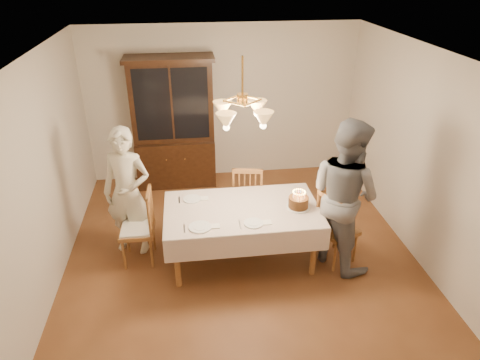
{
  "coord_description": "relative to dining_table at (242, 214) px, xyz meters",
  "views": [
    {
      "loc": [
        -0.6,
        -4.44,
        3.52
      ],
      "look_at": [
        0.0,
        0.2,
        1.05
      ],
      "focal_mm": 32.0,
      "sensor_mm": 36.0,
      "label": 1
    }
  ],
  "objects": [
    {
      "name": "ground",
      "position": [
        0.0,
        0.0,
        -0.68
      ],
      "size": [
        5.0,
        5.0,
        0.0
      ],
      "primitive_type": "plane",
      "color": "brown",
      "rests_on": "ground"
    },
    {
      "name": "room_shell",
      "position": [
        0.0,
        0.0,
        0.9
      ],
      "size": [
        5.0,
        5.0,
        5.0
      ],
      "color": "white",
      "rests_on": "ground"
    },
    {
      "name": "dining_table",
      "position": [
        0.0,
        0.0,
        0.0
      ],
      "size": [
        1.9,
        1.1,
        0.76
      ],
      "color": "brown",
      "rests_on": "ground"
    },
    {
      "name": "china_hutch",
      "position": [
        -0.83,
        2.25,
        0.36
      ],
      "size": [
        1.38,
        0.54,
        2.16
      ],
      "color": "black",
      "rests_on": "ground"
    },
    {
      "name": "chair_far_side",
      "position": [
        0.18,
        0.76,
        -0.24
      ],
      "size": [
        0.51,
        0.49,
        1.0
      ],
      "color": "brown",
      "rests_on": "ground"
    },
    {
      "name": "chair_left_end",
      "position": [
        -1.3,
        0.15,
        -0.23
      ],
      "size": [
        0.43,
        0.45,
        1.0
      ],
      "color": "brown",
      "rests_on": "ground"
    },
    {
      "name": "chair_right_end",
      "position": [
        1.17,
        -0.17,
        -0.24
      ],
      "size": [
        0.56,
        0.57,
        1.0
      ],
      "color": "brown",
      "rests_on": "ground"
    },
    {
      "name": "elderly_woman",
      "position": [
        -1.41,
        0.41,
        0.18
      ],
      "size": [
        0.72,
        0.57,
        1.72
      ],
      "primitive_type": "imported",
      "rotation": [
        0.0,
        0.0,
        -0.29
      ],
      "color": "beige",
      "rests_on": "ground"
    },
    {
      "name": "adult_in_grey",
      "position": [
        1.22,
        -0.17,
        0.28
      ],
      "size": [
        1.08,
        1.17,
        1.92
      ],
      "primitive_type": "imported",
      "rotation": [
        0.0,
        0.0,
        2.06
      ],
      "color": "slate",
      "rests_on": "ground"
    },
    {
      "name": "birthday_cake",
      "position": [
        0.69,
        -0.07,
        0.15
      ],
      "size": [
        0.3,
        0.3,
        0.23
      ],
      "color": "white",
      "rests_on": "dining_table"
    },
    {
      "name": "place_setting_near_left",
      "position": [
        -0.52,
        -0.35,
        0.08
      ],
      "size": [
        0.41,
        0.26,
        0.02
      ],
      "color": "white",
      "rests_on": "dining_table"
    },
    {
      "name": "place_setting_near_right",
      "position": [
        0.1,
        -0.35,
        0.08
      ],
      "size": [
        0.38,
        0.23,
        0.02
      ],
      "color": "white",
      "rests_on": "dining_table"
    },
    {
      "name": "place_setting_far_left",
      "position": [
        -0.59,
        0.3,
        0.08
      ],
      "size": [
        0.38,
        0.23,
        0.02
      ],
      "color": "white",
      "rests_on": "dining_table"
    },
    {
      "name": "chandelier",
      "position": [
        -0.0,
        -0.0,
        1.29
      ],
      "size": [
        0.62,
        0.62,
        0.73
      ],
      "color": "#BF8C3F",
      "rests_on": "ground"
    }
  ]
}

